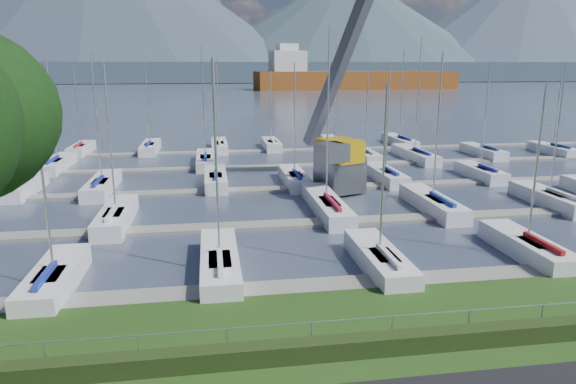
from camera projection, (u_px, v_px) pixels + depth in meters
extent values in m
cube|color=#3F495C|center=(216.00, 86.00, 268.15)|extent=(800.00, 540.00, 0.20)
cube|color=#243513|center=(341.00, 347.00, 18.17)|extent=(80.00, 0.70, 0.70)
cylinder|color=#9C9EA4|center=(339.00, 320.00, 18.35)|extent=(80.00, 0.04, 0.04)
cube|color=#445563|center=(213.00, 72.00, 333.77)|extent=(900.00, 80.00, 12.00)
cone|color=#3D4D59|center=(347.00, 24.00, 418.05)|extent=(300.00, 300.00, 85.00)
cone|color=#49576C|center=(531.00, 19.00, 451.04)|extent=(320.00, 320.00, 100.00)
cube|color=slate|center=(307.00, 287.00, 24.45)|extent=(90.00, 1.60, 0.25)
cube|color=gray|center=(279.00, 225.00, 34.04)|extent=(90.00, 1.60, 0.25)
cube|color=slate|center=(263.00, 190.00, 43.63)|extent=(90.00, 1.60, 0.25)
cube|color=slate|center=(253.00, 167.00, 53.23)|extent=(90.00, 1.60, 0.25)
cube|color=slate|center=(246.00, 152.00, 62.82)|extent=(90.00, 1.60, 0.25)
cube|color=#565A5D|center=(340.00, 175.00, 42.49)|extent=(4.10, 4.10, 2.60)
cube|color=#BF990B|center=(340.00, 150.00, 41.99)|extent=(3.61, 4.09, 1.80)
cube|color=#585A60|center=(350.00, 39.00, 44.41)|extent=(6.49, 10.21, 19.89)
cube|color=slate|center=(332.00, 152.00, 39.84)|extent=(2.63, 2.75, 1.40)
cube|color=brown|center=(356.00, 83.00, 228.10)|extent=(91.00, 24.26, 10.00)
cube|color=silver|center=(287.00, 65.00, 219.52)|extent=(14.95, 14.95, 12.00)
cube|color=silver|center=(287.00, 48.00, 217.84)|extent=(8.54, 8.54, 4.00)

